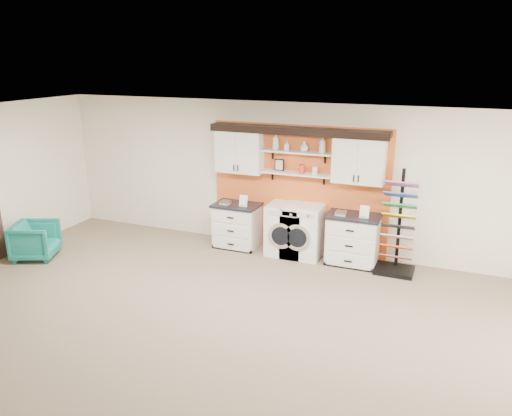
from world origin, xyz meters
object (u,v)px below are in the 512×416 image
at_px(base_cabinet_left, 237,225).
at_px(armchair, 35,240).
at_px(sample_rack, 397,241).
at_px(washer, 287,229).
at_px(base_cabinet_right, 353,239).
at_px(dryer, 303,231).

distance_m(base_cabinet_left, armchair, 3.75).
relative_size(base_cabinet_left, armchair, 1.19).
bearing_deg(armchair, base_cabinet_left, -82.41).
bearing_deg(sample_rack, washer, 178.64).
bearing_deg(base_cabinet_left, armchair, -149.13).
distance_m(washer, sample_rack, 2.01).
xyz_separation_m(base_cabinet_left, base_cabinet_right, (2.26, -0.00, 0.02)).
bearing_deg(dryer, washer, -180.00).
bearing_deg(washer, base_cabinet_right, 0.16).
height_order(sample_rack, armchair, sample_rack).
height_order(washer, sample_rack, sample_rack).
xyz_separation_m(base_cabinet_right, dryer, (-0.93, -0.00, 0.03)).
bearing_deg(washer, dryer, 0.00).
xyz_separation_m(dryer, sample_rack, (1.70, -0.08, 0.07)).
xyz_separation_m(base_cabinet_right, washer, (-1.24, -0.00, 0.02)).
bearing_deg(washer, base_cabinet_left, 179.81).
bearing_deg(sample_rack, base_cabinet_left, 179.31).
bearing_deg(base_cabinet_right, armchair, -160.65).
distance_m(base_cabinet_right, armchair, 5.81).
bearing_deg(base_cabinet_right, washer, -179.84).
relative_size(washer, armchair, 1.30).
bearing_deg(sample_rack, armchair, -162.74).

